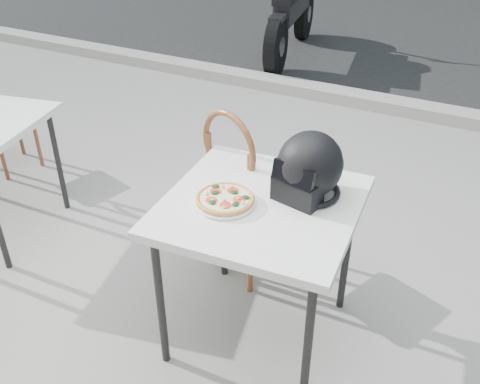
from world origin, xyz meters
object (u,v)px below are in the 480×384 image
at_px(plate, 225,202).
at_px(pizza, 225,199).
at_px(cafe_chair_main, 243,186).
at_px(motorcycle, 292,16).
at_px(helmet, 309,169).
at_px(cafe_table_main, 261,216).

distance_m(plate, pizza, 0.02).
relative_size(plate, cafe_chair_main, 0.28).
relative_size(plate, motorcycle, 0.14).
bearing_deg(helmet, cafe_table_main, -122.95).
height_order(plate, cafe_chair_main, cafe_chair_main).
relative_size(cafe_table_main, plate, 3.04).
distance_m(cafe_table_main, cafe_chair_main, 0.53).
xyz_separation_m(helmet, cafe_chair_main, (-0.46, 0.24, -0.36)).
xyz_separation_m(cafe_table_main, plate, (-0.14, -0.09, 0.08)).
bearing_deg(cafe_chair_main, cafe_table_main, 147.68).
xyz_separation_m(pizza, helmet, (0.30, 0.25, 0.11)).
distance_m(pizza, helmet, 0.40).
relative_size(cafe_table_main, helmet, 2.54).
distance_m(helmet, cafe_chair_main, 0.63).
distance_m(pizza, motorcycle, 4.82).
distance_m(plate, cafe_chair_main, 0.57).
bearing_deg(cafe_chair_main, motorcycle, -50.08).
height_order(cafe_chair_main, motorcycle, motorcycle).
height_order(helmet, motorcycle, helmet).
bearing_deg(pizza, motorcycle, 108.97).
relative_size(pizza, helmet, 0.74).
bearing_deg(motorcycle, helmet, -76.51).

